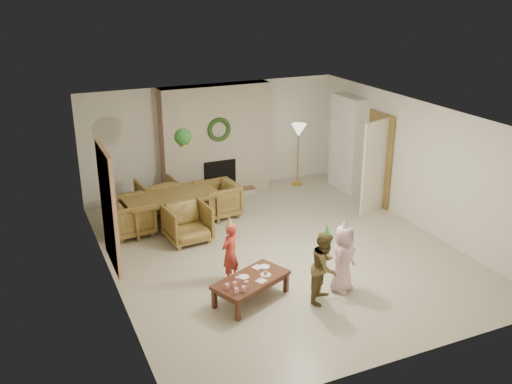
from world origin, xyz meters
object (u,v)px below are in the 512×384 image
coffee_table_top (251,280)px  child_red (230,253)px  dining_chair_far (158,196)px  dining_chair_left (132,217)px  dining_chair_right (218,200)px  child_plaid (325,267)px  dining_table (172,210)px  child_pink (343,258)px  dining_chair_near (188,223)px

coffee_table_top → child_red: 0.70m
dining_chair_far → dining_chair_left: 1.16m
dining_chair_right → child_plaid: size_ratio=0.70×
dining_table → child_pink: 3.96m
dining_chair_left → child_pink: 4.33m
dining_table → dining_chair_right: size_ratio=2.34×
child_pink → dining_table: bearing=86.2°
child_red → child_pink: 1.82m
dining_chair_right → child_plaid: 3.79m
child_red → coffee_table_top: bearing=64.6°
dining_table → dining_chair_far: 0.82m
dining_chair_near → dining_chair_far: bearing=90.0°
dining_table → child_red: size_ratio=1.83×
dining_chair_near → child_pink: bearing=-63.2°
dining_chair_far → child_pink: child_pink is taller
dining_table → dining_chair_near: bearing=-90.0°
dining_chair_near → coffee_table_top: bearing=-89.2°
dining_table → child_plaid: child_plaid is taller
dining_chair_far → child_plaid: (1.43, -4.49, 0.21)m
child_red → child_plaid: bearing=102.6°
child_pink → dining_chair_far: bearing=82.6°
dining_chair_near → child_red: size_ratio=0.78×
dining_chair_left → dining_chair_near: bearing=-135.0°
child_plaid → child_pink: size_ratio=1.03×
child_pink → dining_chair_left: bearing=96.4°
dining_chair_far → dining_chair_left: same height
dining_chair_left → dining_chair_right: 1.84m
dining_chair_right → dining_chair_far: bearing=-128.7°
child_plaid → dining_chair_left: bearing=79.8°
dining_chair_right → coffee_table_top: 3.39m
dining_chair_left → child_plaid: size_ratio=0.70×
dining_chair_right → child_red: child_red is taller
dining_chair_far → child_plaid: size_ratio=0.70×
child_pink → dining_chair_near: bearing=91.6°
coffee_table_top → child_plaid: bearing=-47.0°
dining_chair_near → child_red: 1.75m
dining_chair_near → dining_chair_right: size_ratio=1.00×
dining_chair_far → coffee_table_top: 4.07m
dining_table → dining_chair_right: 1.02m
dining_chair_near → child_pink: child_pink is taller
dining_table → dining_chair_left: 0.82m
dining_chair_near → dining_chair_left: (-0.89, 0.74, 0.00)m
dining_chair_right → child_pink: (0.76, -3.63, 0.19)m
dining_table → child_plaid: size_ratio=1.63×
coffee_table_top → dining_chair_far: bearing=72.2°
dining_chair_near → dining_chair_far: size_ratio=1.00×
dining_chair_near → dining_chair_far: (-0.15, 1.63, 0.00)m
child_pink → coffee_table_top: bearing=137.6°
dining_chair_left → coffee_table_top: size_ratio=0.66×
dining_table → dining_chair_far: dining_chair_far is taller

